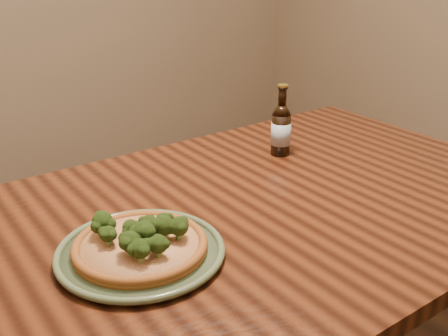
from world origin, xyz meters
TOP-DOWN VIEW (x-y plane):
  - table at (0.00, 0.10)m, footprint 1.60×0.90m
  - plate at (-0.24, 0.05)m, footprint 0.32×0.32m
  - pizza at (-0.24, 0.05)m, footprint 0.26×0.26m
  - beer_bottle at (0.33, 0.30)m, footprint 0.06×0.06m

SIDE VIEW (x-z plane):
  - table at x=0.00m, z-range 0.28..1.03m
  - plate at x=-0.24m, z-range 0.75..0.77m
  - pizza at x=-0.24m, z-range 0.75..0.81m
  - beer_bottle at x=0.33m, z-range 0.72..0.92m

